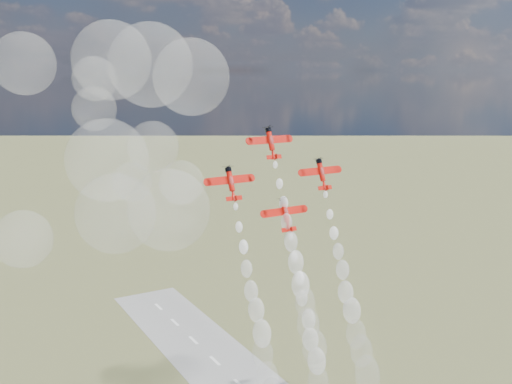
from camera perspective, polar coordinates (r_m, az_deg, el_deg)
The scene contains 8 objects.
plane_lead at distance 143.89m, azimuth 1.42°, elevation 4.74°, with size 11.24×5.31×7.59m.
plane_left at distance 136.05m, azimuth -2.41°, elevation 0.88°, with size 11.24×5.31×7.59m.
plane_right at distance 149.03m, azimuth 6.27°, elevation 1.75°, with size 11.24×5.31×7.59m.
plane_slot at distance 140.90m, azimuth 2.84°, elevation -2.13°, with size 11.24×5.31×7.59m.
smoke_trail_lead at distance 140.02m, azimuth 4.71°, elevation -10.85°, with size 5.31×20.55×42.71m.
smoke_trail_left at distance 134.73m, azimuth 0.82°, elevation -15.49°, with size 5.32×19.82×41.98m.
smoke_trail_right at distance 147.82m, azimuth 9.62°, elevation -13.23°, with size 5.57×20.46×43.03m.
drifted_smoke_cloud at distance 145.22m, azimuth -11.61°, elevation 4.86°, with size 58.36×39.42×55.66m.
Camera 1 is at (-88.55, -118.18, 106.97)m, focal length 42.00 mm.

